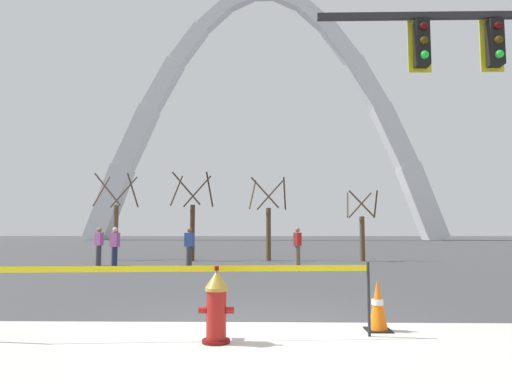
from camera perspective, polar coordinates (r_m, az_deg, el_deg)
The scene contains 13 objects.
ground_plane at distance 7.09m, azimuth 0.55°, elevation -16.82°, with size 240.00×240.00×0.00m, color #3D3D3F.
fire_hydrant at distance 5.98m, azimuth -5.11°, elevation -14.46°, with size 0.46×0.48×0.99m.
caution_tape_barrier at distance 6.19m, azimuth -9.17°, elevation -11.99°, with size 5.07×0.43×1.02m.
traffic_cone_by_hydrant at distance 6.89m, azimuth 15.35°, elevation -13.97°, with size 0.36×0.36×0.73m.
monument_arch at distance 73.77m, azimuth 1.10°, elevation 8.63°, with size 58.11×3.34×42.80m.
tree_far_left at distance 23.48m, azimuth -17.57°, elevation -3.66°, with size 1.98×2.00×4.31m.
tree_left_mid at distance 22.01m, azimuth -8.19°, elevation -3.79°, with size 1.98×1.99×4.29m.
tree_center_left at distance 21.90m, azimuth 1.60°, elevation -4.10°, with size 1.87×1.88×4.06m.
tree_center_right at distance 22.08m, azimuth 13.47°, elevation -4.76°, with size 1.57×1.58×3.38m.
pedestrian_walking_left at distance 18.59m, azimuth 5.36°, elevation -6.96°, with size 0.36×0.39×1.59m.
pedestrian_standing_center at distance 19.92m, azimuth -19.55°, elevation -6.56°, with size 0.39×0.34×1.59m.
pedestrian_walking_right at distance 18.01m, azimuth -17.71°, elevation -6.80°, with size 0.39×0.32×1.59m.
pedestrian_near_trees at distance 17.65m, azimuth -8.59°, elevation -7.03°, with size 0.38×0.27×1.59m.
Camera 1 is at (0.08, -6.94, 1.45)m, focal length 31.12 mm.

